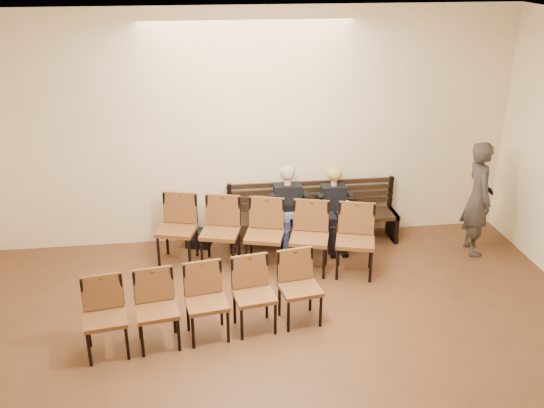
{
  "coord_description": "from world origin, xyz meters",
  "views": [
    {
      "loc": [
        -0.79,
        -3.61,
        4.22
      ],
      "look_at": [
        0.23,
        4.05,
        0.94
      ],
      "focal_mm": 40.0,
      "sensor_mm": 36.0,
      "label": 1
    }
  ],
  "objects": [
    {
      "name": "room_walls",
      "position": [
        0.0,
        0.79,
        2.54
      ],
      "size": [
        8.02,
        10.01,
        3.51
      ],
      "color": "#FBE4B4",
      "rests_on": "ground"
    },
    {
      "name": "bench",
      "position": [
        0.95,
        4.65,
        0.23
      ],
      "size": [
        2.6,
        0.9,
        0.45
      ],
      "primitive_type": "cube",
      "color": "black",
      "rests_on": "ground"
    },
    {
      "name": "seated_man",
      "position": [
        0.54,
        4.53,
        0.61
      ],
      "size": [
        0.51,
        0.7,
        1.22
      ],
      "primitive_type": null,
      "color": "black",
      "rests_on": "ground"
    },
    {
      "name": "seated_woman",
      "position": [
        1.24,
        4.53,
        0.54
      ],
      "size": [
        0.46,
        0.64,
        1.07
      ],
      "primitive_type": null,
      "color": "black",
      "rests_on": "ground"
    },
    {
      "name": "laptop",
      "position": [
        0.58,
        4.38,
        0.57
      ],
      "size": [
        0.33,
        0.27,
        0.23
      ],
      "primitive_type": "cube",
      "rotation": [
        0.0,
        0.0,
        -0.06
      ],
      "color": "silver",
      "rests_on": "bench"
    },
    {
      "name": "water_bottle",
      "position": [
        1.37,
        4.31,
        0.57
      ],
      "size": [
        0.09,
        0.09,
        0.25
      ],
      "primitive_type": "cylinder",
      "rotation": [
        0.0,
        0.0,
        -0.25
      ],
      "color": "silver",
      "rests_on": "bench"
    },
    {
      "name": "bag",
      "position": [
        -0.81,
        4.75,
        0.13
      ],
      "size": [
        0.42,
        0.34,
        0.27
      ],
      "primitive_type": "cube",
      "rotation": [
        0.0,
        0.0,
        -0.31
      ],
      "color": "black",
      "rests_on": "ground"
    },
    {
      "name": "passerby",
      "position": [
        3.26,
        4.05,
        0.98
      ],
      "size": [
        0.55,
        0.77,
        1.97
      ],
      "primitive_type": "imported",
      "rotation": [
        0.0,
        0.0,
        1.46
      ],
      "color": "#332D29",
      "rests_on": "ground"
    },
    {
      "name": "chair_row_front",
      "position": [
        0.11,
        3.95,
        0.5
      ],
      "size": [
        3.08,
        1.35,
        0.99
      ],
      "primitive_type": "cube",
      "rotation": [
        0.0,
        0.0,
        -0.28
      ],
      "color": "brown",
      "rests_on": "ground"
    },
    {
      "name": "chair_row_back",
      "position": [
        -0.75,
        2.39,
        0.44
      ],
      "size": [
        2.77,
        0.89,
        0.89
      ],
      "primitive_type": "cube",
      "rotation": [
        0.0,
        0.0,
        0.15
      ],
      "color": "brown",
      "rests_on": "ground"
    }
  ]
}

